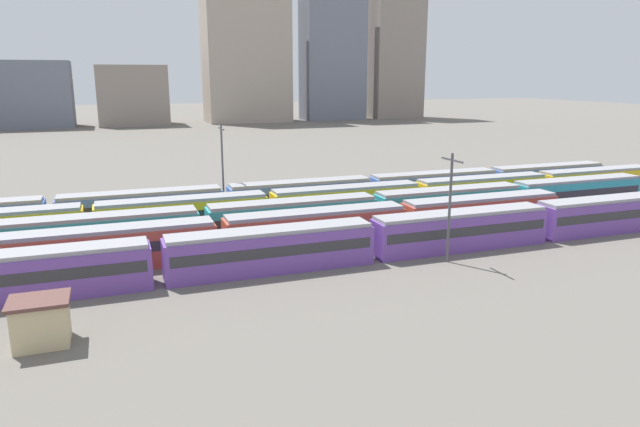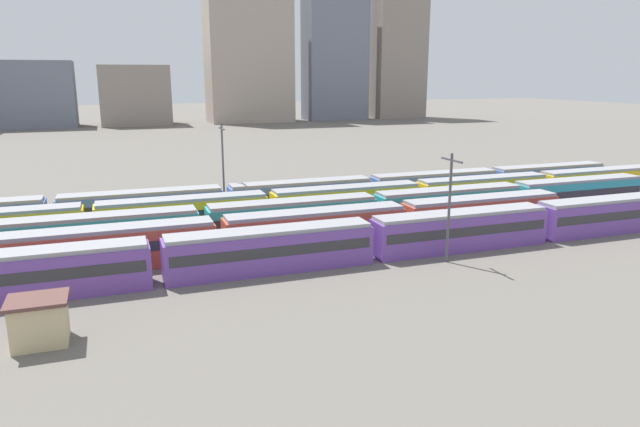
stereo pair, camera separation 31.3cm
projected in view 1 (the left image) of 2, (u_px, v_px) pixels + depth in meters
The scene contains 14 objects.
ground_plane at pixel (24, 261), 52.38m from camera, with size 600.00×600.00×0.00m, color #666059.
train_track_0 at pixel (460, 230), 55.57m from camera, with size 93.60×3.06×3.75m.
train_track_1 at pixel (219, 238), 52.85m from camera, with size 74.70×3.06×3.75m.
train_track_2 at pixel (293, 217), 60.51m from camera, with size 93.60×3.06×3.75m.
train_track_3 at pixel (346, 201), 68.00m from camera, with size 93.60×3.06×3.75m.
train_track_4 at pixel (301, 195), 71.43m from camera, with size 93.60×3.06×3.75m.
catenary_pole_0 at pixel (450, 203), 50.79m from camera, with size 0.24×3.20×9.86m.
catenary_pole_1 at pixel (222, 163), 70.50m from camera, with size 0.24×3.20×10.73m.
signal_hut at pixel (41, 321), 35.73m from camera, with size 3.60×3.00×3.04m.
distant_building_1 at pixel (28, 94), 182.58m from camera, with size 26.34×16.31×20.90m, color slate.
distant_building_2 at pixel (132, 95), 193.26m from camera, with size 22.43×18.53×19.66m, color gray.
distant_building_3 at pixel (246, 47), 202.59m from camera, with size 29.24×16.80×52.22m, color #A89989.
distant_building_4 at pixel (333, 50), 213.67m from camera, with size 22.72×12.74×51.04m, color slate.
distant_building_5 at pixel (396, 48), 222.10m from camera, with size 19.78×12.31×53.58m, color gray.
Camera 1 is at (8.18, -45.74, 16.43)m, focal length 32.35 mm.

